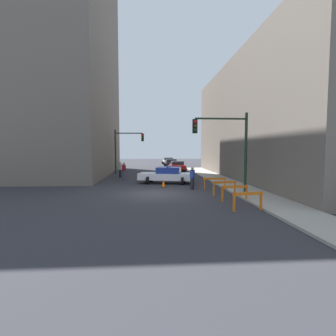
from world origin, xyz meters
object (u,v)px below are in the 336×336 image
traffic_light_far (125,145)px  barrier_back (224,186)px  pedestrian_sidewalk (192,178)px  pedestrian_corner (120,169)px  pedestrian_crossing (124,171)px  parked_car_near (177,166)px  parked_car_mid (171,163)px  parked_car_far (168,161)px  barrier_front (248,198)px  police_car (167,175)px  barrier_mid (235,190)px  traffic_cone (163,183)px  barrier_corner (215,182)px  traffic_light_near (229,140)px

traffic_light_far → barrier_back: traffic_light_far is taller
pedestrian_sidewalk → traffic_light_far: bearing=-99.5°
pedestrian_corner → pedestrian_crossing: bearing=-114.6°
parked_car_near → pedestrian_corner: pedestrian_corner is taller
parked_car_mid → parked_car_far: size_ratio=0.99×
pedestrian_sidewalk → barrier_front: pedestrian_sidewalk is taller
police_car → barrier_front: (3.16, -10.27, -0.11)m
pedestrian_crossing → pedestrian_sidewalk: (5.55, -6.36, 0.00)m
parked_car_near → barrier_back: (1.01, -18.80, -0.06)m
barrier_front → barrier_mid: (0.12, 2.30, 0.00)m
pedestrian_crossing → barrier_mid: bearing=103.0°
parked_car_near → traffic_cone: bearing=-100.9°
barrier_corner → parked_car_near: bearing=93.0°
barrier_back → barrier_front: bearing=-91.5°
barrier_corner → traffic_cone: (-3.58, 1.70, -0.30)m
police_car → barrier_front: bearing=-150.3°
traffic_light_near → barrier_corner: bearing=108.3°
barrier_corner → barrier_mid: bearing=-88.0°
traffic_light_far → pedestrian_corner: 4.75m
barrier_corner → parked_car_far: bearing=92.0°
barrier_corner → traffic_light_far: bearing=120.3°
pedestrian_crossing → barrier_front: 14.96m
barrier_back → traffic_cone: 5.26m
parked_car_far → barrier_front: (1.08, -36.99, -0.06)m
police_car → parked_car_near: bearing=2.6°
parked_car_mid → pedestrian_sidewalk: size_ratio=2.59×
traffic_light_far → parked_car_near: bearing=30.2°
pedestrian_crossing → barrier_front: size_ratio=1.05×
traffic_light_far → police_car: traffic_light_far is taller
parked_car_near → barrier_front: bearing=-88.5°
barrier_mid → barrier_corner: same height
parked_car_mid → barrier_back: parked_car_mid is taller
barrier_mid → traffic_cone: barrier_mid is taller
police_car → barrier_mid: size_ratio=3.12×
traffic_light_near → pedestrian_sidewalk: (-2.04, 2.04, -2.67)m
traffic_cone → parked_car_near: bearing=79.9°
police_car → barrier_corner: 5.08m
pedestrian_corner → barrier_mid: 15.05m
traffic_light_near → barrier_front: bearing=-95.9°
traffic_light_far → pedestrian_crossing: size_ratio=3.13×
traffic_light_near → parked_car_near: traffic_light_near is taller
traffic_light_near → barrier_back: traffic_light_near is taller
parked_car_mid → pedestrian_crossing: 17.81m
parked_car_near → pedestrian_sidewalk: size_ratio=2.60×
parked_car_far → barrier_corner: size_ratio=2.73×
parked_car_far → barrier_front: bearing=-90.5°
parked_car_near → pedestrian_sidewalk: bearing=-93.0°
pedestrian_sidewalk → pedestrian_corner: bearing=-89.1°
police_car → parked_car_mid: 19.77m
barrier_mid → parked_car_far: bearing=92.0°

